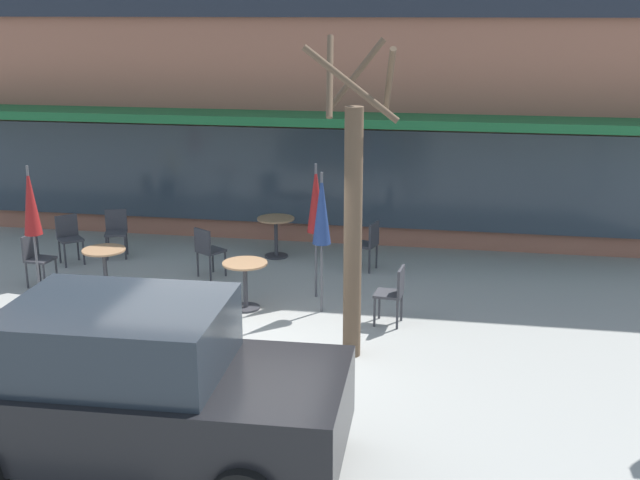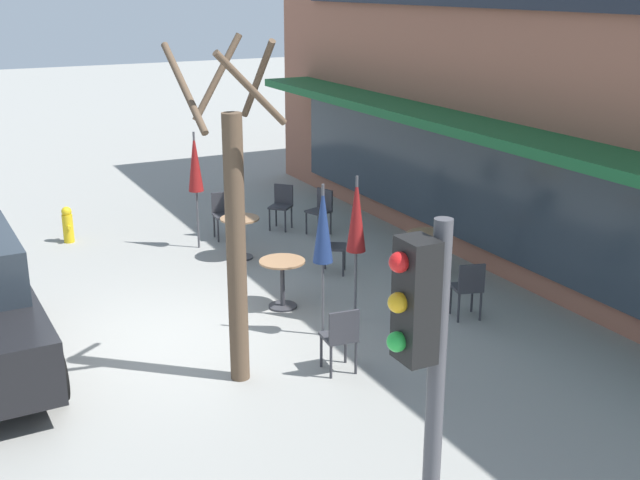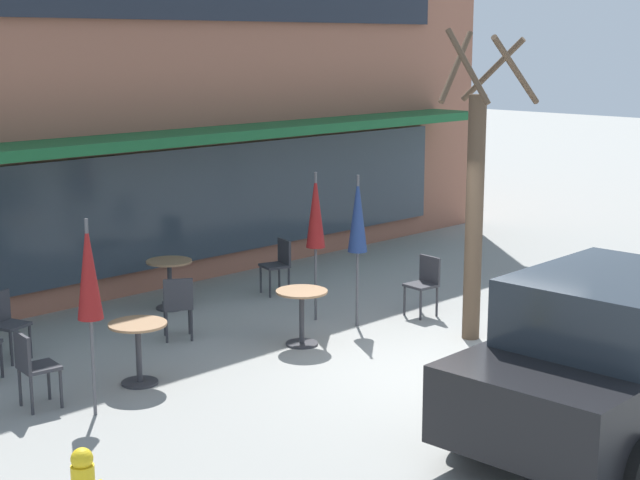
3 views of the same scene
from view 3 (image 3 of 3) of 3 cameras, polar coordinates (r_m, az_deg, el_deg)
name	(u,v)px [view 3 (image 3 of 3)]	position (r m, az deg, el deg)	size (l,w,h in m)	color
ground_plane	(445,376)	(12.27, 7.30, -7.84)	(80.00, 80.00, 0.00)	gray
building_facade	(24,75)	(19.31, -16.87, 9.17)	(17.20, 9.10, 6.83)	#935B47
cafe_table_near_wall	(302,308)	(13.22, -1.07, -3.98)	(0.70, 0.70, 0.76)	#333338
cafe_table_streetside	(138,343)	(11.94, -10.53, -5.89)	(0.70, 0.70, 0.76)	#333338
cafe_table_by_tree	(170,276)	(15.17, -8.75, -2.08)	(0.70, 0.70, 0.76)	#333338
patio_umbrella_green_folded	(89,271)	(10.77, -13.32, -1.78)	(0.28, 0.28, 2.20)	#4C4C51
patio_umbrella_cream_folded	(316,211)	(14.15, -0.26, 1.68)	(0.28, 0.28, 2.20)	#4C4C51
patio_umbrella_corner_open	(358,215)	(13.86, 2.21, 1.46)	(0.28, 0.28, 2.20)	#4C4C51
cafe_chair_0	(5,320)	(13.25, -17.86, -4.47)	(0.51, 0.51, 0.89)	#333338
cafe_chair_1	(279,262)	(15.90, -2.42, -1.28)	(0.49, 0.49, 0.89)	#333338
cafe_chair_2	(425,281)	(14.73, 6.11, -2.38)	(0.44, 0.44, 0.89)	#333338
cafe_chair_3	(32,364)	(11.43, -16.39, -6.92)	(0.45, 0.45, 0.89)	#333338
cafe_chair_4	(178,303)	(13.56, -8.26, -3.65)	(0.55, 0.55, 0.89)	#333338
parked_sedan	(615,356)	(10.55, 16.81, -6.47)	(4.25, 2.11, 1.76)	black
street_tree	(476,199)	(13.38, 9.04, 2.37)	(1.16, 1.15, 4.21)	brown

